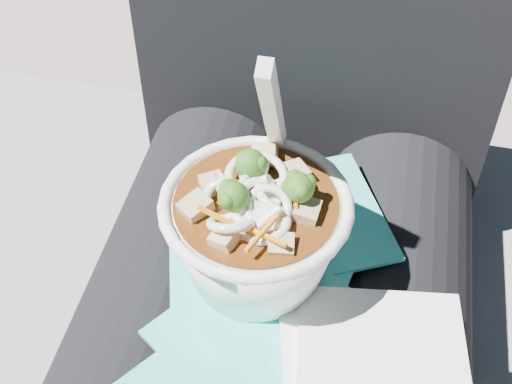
% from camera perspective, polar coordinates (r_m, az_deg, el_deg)
% --- Properties ---
extents(stone_ledge, '(1.01, 0.53, 0.46)m').
position_cam_1_polar(stone_ledge, '(0.94, 2.34, -15.03)').
color(stone_ledge, slate).
rests_on(stone_ledge, ground).
extents(lap, '(0.33, 0.48, 0.14)m').
position_cam_1_polar(lap, '(0.60, 0.68, -13.70)').
color(lap, black).
rests_on(lap, stone_ledge).
extents(person_body, '(0.34, 0.94, 1.00)m').
position_cam_1_polar(person_body, '(0.63, 2.31, -5.48)').
color(person_body, black).
rests_on(person_body, ground).
extents(plastic_bag, '(0.22, 0.40, 0.01)m').
position_cam_1_polar(plastic_bag, '(0.52, 0.57, -12.67)').
color(plastic_bag, '#2EC2B8').
rests_on(plastic_bag, lap).
extents(napkins, '(0.15, 0.16, 0.01)m').
position_cam_1_polar(napkins, '(0.51, 9.89, -14.35)').
color(napkins, white).
rests_on(napkins, plastic_bag).
extents(udon_bowl, '(0.15, 0.15, 0.19)m').
position_cam_1_polar(udon_bowl, '(0.52, 0.02, -2.77)').
color(udon_bowl, white).
rests_on(udon_bowl, plastic_bag).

